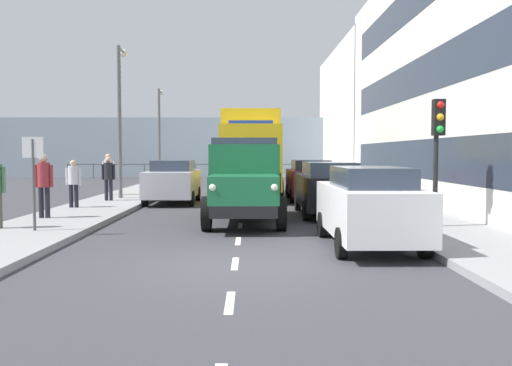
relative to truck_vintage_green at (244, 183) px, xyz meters
The scene contains 21 objects.
ground_plane 6.29m from the truck_vintage_green, 88.92° to the right, with size 80.00×80.00×0.00m, color #38383D.
sidewalk_left 8.02m from the truck_vintage_green, 128.91° to the right, with size 2.69×42.36×0.15m, color gray.
sidewalk_right 8.16m from the truck_vintage_green, 49.80° to the right, with size 2.69×42.36×0.15m, color gray.
road_centreline_markings 5.83m from the truck_vintage_green, 88.83° to the right, with size 0.12×38.53×0.01m.
building_far_block 26.71m from the truck_vintage_green, 113.08° to the right, with size 8.09×15.72×9.58m.
sea_horizon 30.39m from the truck_vintage_green, 89.78° to the right, with size 80.00×0.80×5.00m, color #8C9EAD.
seawall_railing 26.76m from the truck_vintage_green, 89.75° to the right, with size 28.08×0.08×1.20m.
truck_vintage_green is the anchor object (origin of this frame).
lorry_cargo_yellow 9.08m from the truck_vintage_green, 91.17° to the right, with size 2.58×8.20×3.87m.
car_white_kerbside_near 4.56m from the truck_vintage_green, 126.28° to the left, with size 1.78×4.24×1.72m.
car_black_kerbside_1 3.46m from the truck_vintage_green, 141.25° to the right, with size 1.91×4.50×1.72m.
car_maroon_kerbside_2 7.98m from the truck_vintage_green, 109.74° to the right, with size 1.86×4.06×1.72m.
car_silver_oppositeside_0 6.92m from the truck_vintage_green, 64.94° to the right, with size 1.94×3.91×1.72m.
pedestrian_near_railing 5.77m from the truck_vintage_green, ahead, with size 0.53×0.34×1.83m.
pedestrian_couple_b 6.73m from the truck_vintage_green, 28.95° to the right, with size 0.53×0.34×1.63m.
pedestrian_strolling 8.01m from the truck_vintage_green, 47.62° to the right, with size 0.53×0.34×1.71m.
pedestrian_with_bag 10.68m from the truck_vintage_green, 54.83° to the right, with size 0.53×0.34×1.83m.
traffic_light_near 5.30m from the truck_vintage_green, 161.01° to the left, with size 0.28×0.41×3.20m.
lamp_post_promenade 9.40m from the truck_vintage_green, 54.42° to the right, with size 0.32×1.14×6.28m.
lamp_post_far 18.51m from the truck_vintage_green, 73.07° to the right, with size 0.32×1.14×5.75m.
street_sign 5.51m from the truck_vintage_green, 23.51° to the left, with size 0.50×0.07×2.25m.
Camera 1 is at (-0.27, 9.42, 2.01)m, focal length 37.34 mm.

